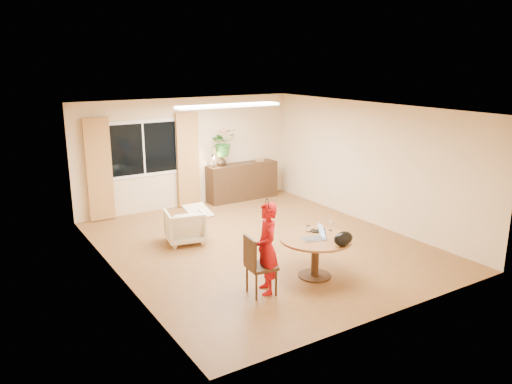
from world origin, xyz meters
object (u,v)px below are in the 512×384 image
dining_chair (261,265)px  armchair (185,226)px  dining_table (315,246)px  child (267,248)px  sideboard (242,181)px

dining_chair → armchair: (-0.07, 2.66, -0.14)m
dining_table → armchair: dining_table is taller
dining_table → child: size_ratio=0.83×
dining_table → child: child is taller
dining_chair → sideboard: size_ratio=0.50×
child → dining_chair: bearing=-66.7°
dining_table → child: bearing=-177.2°
dining_chair → armchair: bearing=97.6°
armchair → sideboard: 3.29m
dining_table → sideboard: sideboard is taller
armchair → child: bearing=104.6°
dining_table → child: 0.99m
dining_table → dining_chair: 1.08m
armchair → dining_table: bearing=124.6°
dining_chair → child: child is taller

